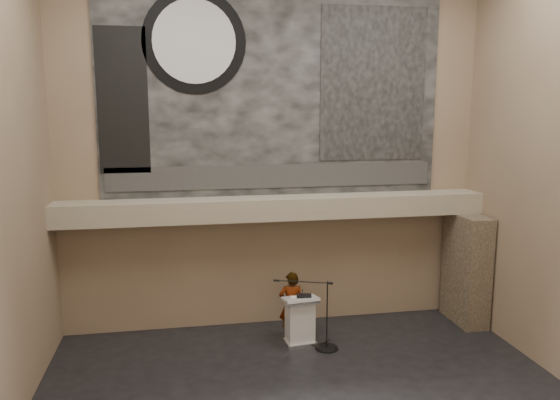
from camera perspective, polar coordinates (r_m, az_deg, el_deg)
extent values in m
cube|color=#806751|center=(12.94, -0.64, 5.18)|extent=(10.00, 0.02, 8.50)
cube|color=#806751|center=(5.30, 14.22, -1.89)|extent=(10.00, 0.02, 8.50)
cube|color=gray|center=(12.72, -0.33, -0.81)|extent=(10.00, 0.80, 0.50)
cylinder|color=#B2893D|center=(12.55, -7.50, -2.34)|extent=(0.04, 0.04, 0.06)
cylinder|color=#B2893D|center=(13.19, 7.87, -1.76)|extent=(0.04, 0.04, 0.06)
cube|color=black|center=(12.88, -0.63, 11.62)|extent=(8.00, 0.05, 5.00)
cube|color=#2C2C2C|center=(12.94, -0.58, 2.51)|extent=(7.76, 0.02, 0.55)
cylinder|color=black|center=(12.73, -8.95, 16.04)|extent=(2.30, 0.02, 2.30)
cylinder|color=silver|center=(12.71, -8.95, 16.05)|extent=(1.84, 0.02, 1.84)
cube|color=black|center=(13.46, 9.74, 11.83)|extent=(2.60, 0.02, 3.60)
cube|color=black|center=(12.70, -16.13, 9.91)|extent=(1.10, 0.02, 3.20)
cube|color=#46392B|center=(14.25, 18.90, -6.80)|extent=(0.60, 1.40, 2.70)
cube|color=silver|center=(12.72, 2.08, -14.60)|extent=(0.73, 0.59, 0.08)
cube|color=silver|center=(12.51, 2.10, -12.44)|extent=(0.64, 0.47, 0.96)
cube|color=silver|center=(12.31, 2.14, -10.27)|extent=(0.81, 0.62, 0.13)
cube|color=black|center=(12.34, 2.53, -9.99)|extent=(0.38, 0.33, 0.04)
cube|color=white|center=(12.26, 1.63, -10.18)|extent=(0.23, 0.30, 0.00)
imported|color=white|center=(12.68, 1.21, -10.97)|extent=(0.62, 0.45, 1.59)
cylinder|color=black|center=(12.54, 4.88, -15.14)|extent=(0.52, 0.52, 0.02)
cylinder|color=black|center=(12.24, 4.93, -11.90)|extent=(0.03, 0.03, 1.55)
cylinder|color=black|center=(12.03, 2.30, -8.53)|extent=(1.18, 0.43, 0.02)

